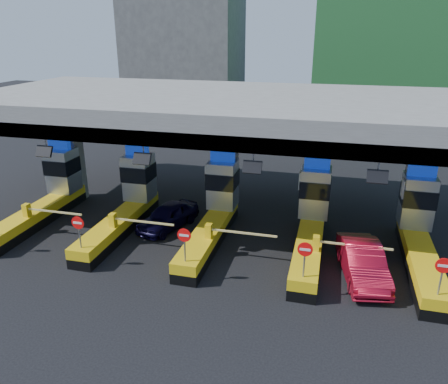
# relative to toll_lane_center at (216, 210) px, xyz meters

# --- Properties ---
(ground) EXTENTS (120.00, 120.00, 0.00)m
(ground) POSITION_rel_toll_lane_center_xyz_m (-0.00, -0.28, -1.40)
(ground) COLOR black
(ground) RESTS_ON ground
(toll_canopy) EXTENTS (28.00, 12.09, 7.00)m
(toll_canopy) POSITION_rel_toll_lane_center_xyz_m (-0.00, 2.59, 4.74)
(toll_canopy) COLOR slate
(toll_canopy) RESTS_ON ground
(toll_lane_far_left) EXTENTS (4.43, 8.00, 4.16)m
(toll_lane_far_left) POSITION_rel_toll_lane_center_xyz_m (-10.00, 0.00, 0.00)
(toll_lane_far_left) COLOR black
(toll_lane_far_left) RESTS_ON ground
(toll_lane_left) EXTENTS (4.43, 8.00, 4.16)m
(toll_lane_left) POSITION_rel_toll_lane_center_xyz_m (-5.00, 0.00, 0.00)
(toll_lane_left) COLOR black
(toll_lane_left) RESTS_ON ground
(toll_lane_center) EXTENTS (4.43, 8.00, 4.16)m
(toll_lane_center) POSITION_rel_toll_lane_center_xyz_m (0.00, 0.00, 0.00)
(toll_lane_center) COLOR black
(toll_lane_center) RESTS_ON ground
(toll_lane_right) EXTENTS (4.43, 8.00, 4.16)m
(toll_lane_right) POSITION_rel_toll_lane_center_xyz_m (5.00, 0.00, 0.00)
(toll_lane_right) COLOR black
(toll_lane_right) RESTS_ON ground
(toll_lane_far_right) EXTENTS (4.43, 8.00, 4.16)m
(toll_lane_far_right) POSITION_rel_toll_lane_center_xyz_m (10.00, 0.00, 0.00)
(toll_lane_far_right) COLOR black
(toll_lane_far_right) RESTS_ON ground
(bg_building_concrete) EXTENTS (14.00, 10.00, 18.00)m
(bg_building_concrete) POSITION_rel_toll_lane_center_xyz_m (-14.00, 35.72, 7.60)
(bg_building_concrete) COLOR #4C4C49
(bg_building_concrete) RESTS_ON ground
(van) EXTENTS (2.84, 4.35, 1.38)m
(van) POSITION_rel_toll_lane_center_xyz_m (-2.74, 0.07, -0.71)
(van) COLOR black
(van) RESTS_ON ground
(red_car) EXTENTS (2.38, 4.83, 1.52)m
(red_car) POSITION_rel_toll_lane_center_xyz_m (7.40, -2.61, -0.64)
(red_car) COLOR maroon
(red_car) RESTS_ON ground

